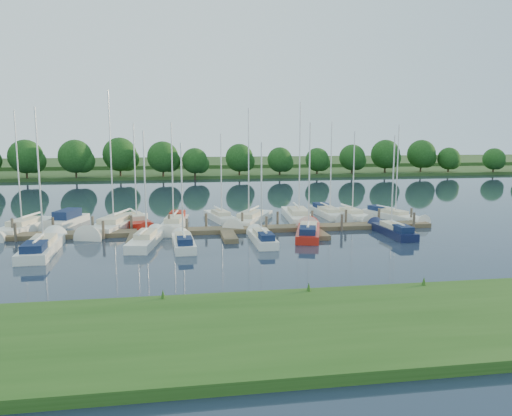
{
  "coord_description": "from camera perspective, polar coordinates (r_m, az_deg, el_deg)",
  "views": [
    {
      "loc": [
        -4.37,
        -37.36,
        9.27
      ],
      "look_at": [
        2.86,
        8.0,
        2.2
      ],
      "focal_mm": 35.0,
      "sensor_mm": 36.0,
      "label": 1
    }
  ],
  "objects": [
    {
      "name": "motorboat",
      "position": [
        53.37,
        -20.86,
        -1.42
      ],
      "size": [
        3.5,
        6.83,
        1.87
      ],
      "rotation": [
        0.0,
        0.0,
        2.85
      ],
      "color": "white",
      "rests_on": "ground"
    },
    {
      "name": "sailboat_s_5",
      "position": [
        46.73,
        15.38,
        -2.6
      ],
      "size": [
        1.87,
        7.2,
        9.32
      ],
      "rotation": [
        0.0,
        0.0,
        0.03
      ],
      "color": "#101636",
      "rests_on": "ground"
    },
    {
      "name": "sailboat_n_0",
      "position": [
        51.35,
        -24.98,
        -2.16
      ],
      "size": [
        4.2,
        9.18,
        11.66
      ],
      "rotation": [
        0.0,
        0.0,
        2.86
      ],
      "color": "white",
      "rests_on": "ground"
    },
    {
      "name": "sailboat_s_1",
      "position": [
        42.22,
        -12.46,
        -3.75
      ],
      "size": [
        2.86,
        7.61,
        9.77
      ],
      "rotation": [
        0.0,
        0.0,
        -0.17
      ],
      "color": "white",
      "rests_on": "ground"
    },
    {
      "name": "dock",
      "position": [
        45.78,
        -3.4,
        -2.69
      ],
      "size": [
        40.0,
        6.0,
        0.4
      ],
      "color": "brown",
      "rests_on": "ground"
    },
    {
      "name": "sailboat_n_3",
      "position": [
        50.79,
        -13.53,
        -1.69
      ],
      "size": [
        3.88,
        8.16,
        10.51
      ],
      "rotation": [
        0.0,
        0.0,
        3.44
      ],
      "color": "#B41B10",
      "rests_on": "ground"
    },
    {
      "name": "sailboat_n_6",
      "position": [
        50.7,
        -0.74,
        -1.46
      ],
      "size": [
        5.73,
        9.13,
        11.98
      ],
      "rotation": [
        0.0,
        0.0,
        2.67
      ],
      "color": "white",
      "rests_on": "ground"
    },
    {
      "name": "mooring_pilings",
      "position": [
        46.81,
        -3.54,
        -1.94
      ],
      "size": [
        38.24,
        2.84,
        2.0
      ],
      "color": "#473D33",
      "rests_on": "ground"
    },
    {
      "name": "far_shore",
      "position": [
        112.8,
        -6.82,
        4.13
      ],
      "size": [
        180.0,
        30.0,
        0.6
      ],
      "primitive_type": "cube",
      "color": "#233E17",
      "rests_on": "ground"
    },
    {
      "name": "sailboat_n_9",
      "position": [
        54.66,
        10.82,
        -0.88
      ],
      "size": [
        2.71,
        7.6,
        9.66
      ],
      "rotation": [
        0.0,
        0.0,
        3.29
      ],
      "color": "white",
      "rests_on": "ground"
    },
    {
      "name": "sailboat_s_4",
      "position": [
        44.79,
        6.0,
        -2.82
      ],
      "size": [
        3.85,
        8.21,
        10.45
      ],
      "rotation": [
        0.0,
        0.0,
        -0.29
      ],
      "color": "#B41B10",
      "rests_on": "ground"
    },
    {
      "name": "near_bank",
      "position": [
        23.59,
        2.39,
        -13.74
      ],
      "size": [
        90.0,
        10.0,
        0.5
      ],
      "primitive_type": "cube",
      "color": "#234915",
      "rests_on": "ground"
    },
    {
      "name": "sailboat_s_0",
      "position": [
        42.19,
        -23.22,
        -4.21
      ],
      "size": [
        2.41,
        9.1,
        11.54
      ],
      "rotation": [
        0.0,
        0.0,
        0.03
      ],
      "color": "white",
      "rests_on": "ground"
    },
    {
      "name": "sailboat_n_5",
      "position": [
        52.44,
        -4.03,
        -1.15
      ],
      "size": [
        3.12,
        7.39,
        9.41
      ],
      "rotation": [
        0.0,
        0.0,
        3.37
      ],
      "color": "white",
      "rests_on": "ground"
    },
    {
      "name": "treeline",
      "position": [
        100.23,
        -3.09,
        5.78
      ],
      "size": [
        145.78,
        9.57,
        8.25
      ],
      "color": "#38281C",
      "rests_on": "ground"
    },
    {
      "name": "sailboat_n_10",
      "position": [
        55.22,
        15.35,
        -0.9
      ],
      "size": [
        4.13,
        8.13,
        10.31
      ],
      "rotation": [
        0.0,
        0.0,
        3.48
      ],
      "color": "white",
      "rests_on": "ground"
    },
    {
      "name": "sailboat_n_7",
      "position": [
        52.61,
        4.87,
        -1.12
      ],
      "size": [
        2.98,
        10.06,
        12.7
      ],
      "rotation": [
        0.0,
        0.0,
        3.07
      ],
      "color": "white",
      "rests_on": "ground"
    },
    {
      "name": "ground",
      "position": [
        38.74,
        -2.32,
        -5.1
      ],
      "size": [
        260.0,
        260.0,
        0.0
      ],
      "primitive_type": "plane",
      "color": "#1A2634",
      "rests_on": "ground"
    },
    {
      "name": "sailboat_n_4",
      "position": [
        48.89,
        -9.32,
        -1.9
      ],
      "size": [
        2.93,
        8.29,
        10.56
      ],
      "rotation": [
        0.0,
        0.0,
        3.0
      ],
      "color": "white",
      "rests_on": "ground"
    },
    {
      "name": "sailboat_s_2",
      "position": [
        40.82,
        -8.3,
        -4.0
      ],
      "size": [
        1.92,
        6.78,
        8.77
      ],
      "rotation": [
        0.0,
        0.0,
        0.06
      ],
      "color": "white",
      "rests_on": "ground"
    },
    {
      "name": "distant_hill",
      "position": [
        137.69,
        -7.25,
        5.11
      ],
      "size": [
        220.0,
        40.0,
        1.4
      ],
      "primitive_type": "cube",
      "color": "#345324",
      "rests_on": "ground"
    },
    {
      "name": "sailboat_s_3",
      "position": [
        41.96,
        0.71,
        -3.56
      ],
      "size": [
        1.7,
        6.73,
        8.75
      ],
      "rotation": [
        0.0,
        0.0,
        0.02
      ],
      "color": "white",
      "rests_on": "ground"
    },
    {
      "name": "sailboat_n_8",
      "position": [
        55.52,
        8.29,
        -0.63
      ],
      "size": [
        2.44,
        8.51,
        10.69
      ],
      "rotation": [
        0.0,
        0.0,
        3.2
      ],
      "color": "white",
      "rests_on": "ground"
    },
    {
      "name": "sailboat_n_2",
      "position": [
        49.62,
        -15.81,
        -2.02
      ],
      "size": [
        5.26,
        10.7,
        13.51
      ],
      "rotation": [
        0.0,
        0.0,
        2.82
      ],
      "color": "white",
      "rests_on": "ground"
    }
  ]
}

